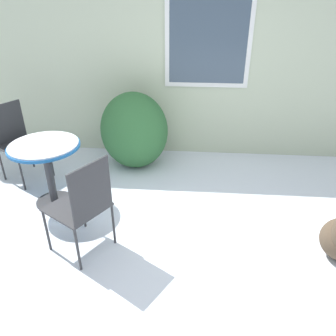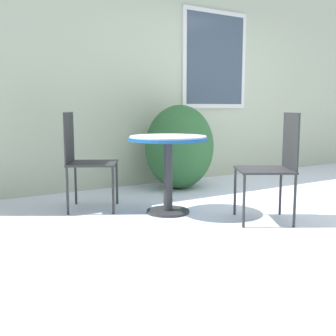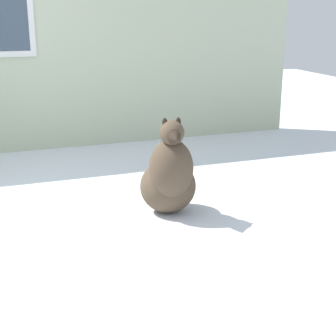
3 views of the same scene
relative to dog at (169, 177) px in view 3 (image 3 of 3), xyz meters
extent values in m
ellipsoid|color=#4C3D2D|center=(0.01, 0.05, -0.09)|extent=(0.48, 0.45, 0.41)
ellipsoid|color=#4C3D2D|center=(-0.01, -0.07, 0.09)|extent=(0.37, 0.34, 0.45)
sphere|color=#4C3D2D|center=(-0.01, -0.09, 0.37)|extent=(0.18, 0.18, 0.18)
cone|color=#2D241B|center=(-0.03, -0.22, 0.35)|extent=(0.11, 0.10, 0.10)
ellipsoid|color=#2D241B|center=(-0.06, -0.07, 0.44)|extent=(0.04, 0.03, 0.08)
ellipsoid|color=#2D241B|center=(0.04, -0.09, 0.44)|extent=(0.04, 0.03, 0.08)
ellipsoid|color=#4C3D2D|center=(0.03, 0.23, -0.20)|extent=(0.11, 0.19, 0.08)
camera|label=1|loc=(-1.43, -2.40, 1.94)|focal=35.00mm
camera|label=2|loc=(-5.21, -2.71, 0.73)|focal=45.00mm
camera|label=3|loc=(-1.24, -3.46, 1.23)|focal=55.00mm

